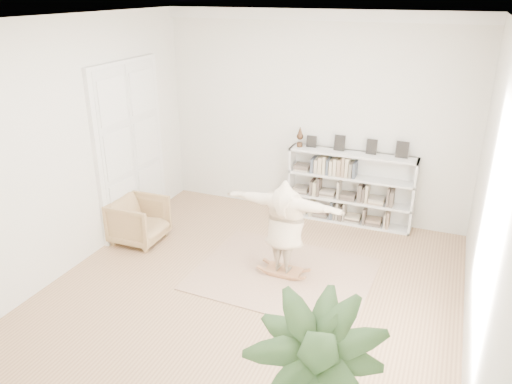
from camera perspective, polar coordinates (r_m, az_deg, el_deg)
floor at (r=7.01m, az=-0.78°, el=-11.66°), size 6.00×6.00×0.00m
room_shell at (r=8.60m, az=7.16°, el=19.47°), size 6.00×6.00×6.00m
doors at (r=8.68m, az=-14.12°, el=4.79°), size 0.09×1.78×2.92m
bookshelf at (r=8.94m, az=10.67°, el=0.39°), size 2.20×0.35×1.64m
armchair at (r=8.44m, az=-13.23°, el=-3.18°), size 0.83×0.81×0.74m
rug at (r=7.45m, az=3.16°, el=-9.36°), size 2.58×2.10×0.02m
rocker_board at (r=7.42m, az=3.17°, el=-8.97°), size 0.53×0.33×0.11m
person at (r=7.05m, az=3.31°, el=-3.66°), size 1.75×0.54×1.41m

